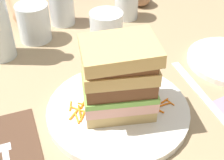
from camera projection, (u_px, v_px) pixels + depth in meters
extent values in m
plane|color=#9E8460|center=(125.00, 115.00, 0.56)|extent=(3.00, 3.00, 0.00)
cylinder|color=white|center=(118.00, 110.00, 0.56)|extent=(0.26, 0.26, 0.01)
cube|color=tan|center=(118.00, 102.00, 0.55)|extent=(0.14, 0.12, 0.02)
cube|color=#E0A393|center=(118.00, 93.00, 0.54)|extent=(0.14, 0.12, 0.02)
cube|color=#7AB74C|center=(118.00, 87.00, 0.53)|extent=(0.14, 0.12, 0.01)
cube|color=brown|center=(119.00, 79.00, 0.52)|extent=(0.13, 0.11, 0.02)
cube|color=tan|center=(119.00, 67.00, 0.50)|extent=(0.14, 0.12, 0.02)
cube|color=brown|center=(119.00, 57.00, 0.49)|extent=(0.13, 0.11, 0.02)
cube|color=tan|center=(119.00, 49.00, 0.47)|extent=(0.13, 0.11, 0.03)
cylinder|color=orange|center=(77.00, 118.00, 0.53)|extent=(0.00, 0.03, 0.00)
cylinder|color=orange|center=(85.00, 112.00, 0.54)|extent=(0.03, 0.02, 0.00)
cylinder|color=orange|center=(75.00, 108.00, 0.55)|extent=(0.02, 0.02, 0.00)
cylinder|color=orange|center=(73.00, 115.00, 0.54)|extent=(0.02, 0.02, 0.00)
cylinder|color=orange|center=(71.00, 106.00, 0.56)|extent=(0.01, 0.02, 0.00)
cylinder|color=orange|center=(80.00, 111.00, 0.54)|extent=(0.01, 0.03, 0.00)
cylinder|color=orange|center=(83.00, 116.00, 0.54)|extent=(0.02, 0.03, 0.00)
cylinder|color=orange|center=(84.00, 103.00, 0.56)|extent=(0.02, 0.03, 0.00)
cylinder|color=orange|center=(86.00, 105.00, 0.56)|extent=(0.03, 0.02, 0.00)
cylinder|color=orange|center=(163.00, 105.00, 0.56)|extent=(0.03, 0.00, 0.00)
cylinder|color=orange|center=(148.00, 104.00, 0.56)|extent=(0.02, 0.01, 0.00)
cylinder|color=orange|center=(170.00, 102.00, 0.56)|extent=(0.01, 0.02, 0.00)
cylinder|color=orange|center=(165.00, 101.00, 0.57)|extent=(0.02, 0.01, 0.00)
cylinder|color=orange|center=(156.00, 109.00, 0.55)|extent=(0.02, 0.03, 0.00)
cylinder|color=orange|center=(151.00, 101.00, 0.57)|extent=(0.03, 0.02, 0.00)
cube|color=#4C3323|center=(5.00, 151.00, 0.49)|extent=(0.11, 0.17, 0.00)
cube|color=silver|center=(4.00, 146.00, 0.50)|extent=(0.02, 0.02, 0.00)
cylinder|color=silver|center=(7.00, 133.00, 0.52)|extent=(0.00, 0.04, 0.00)
cylinder|color=silver|center=(4.00, 134.00, 0.52)|extent=(0.00, 0.04, 0.00)
cylinder|color=silver|center=(0.00, 134.00, 0.52)|extent=(0.00, 0.04, 0.00)
cube|color=silver|center=(213.00, 107.00, 0.58)|extent=(0.02, 0.10, 0.00)
cube|color=silver|center=(186.00, 76.00, 0.65)|extent=(0.02, 0.11, 0.00)
cylinder|color=white|center=(106.00, 30.00, 0.72)|extent=(0.08, 0.08, 0.09)
cylinder|color=orange|center=(106.00, 34.00, 0.73)|extent=(0.07, 0.07, 0.07)
cylinder|color=silver|center=(34.00, 22.00, 0.75)|extent=(0.08, 0.08, 0.09)
cylinder|color=silver|center=(126.00, 1.00, 0.84)|extent=(0.06, 0.06, 0.10)
cylinder|color=silver|center=(62.00, 7.00, 0.81)|extent=(0.07, 0.07, 0.09)
sphere|color=tan|center=(25.00, 14.00, 0.81)|extent=(0.06, 0.06, 0.06)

